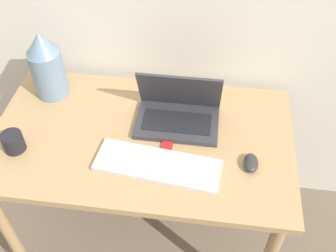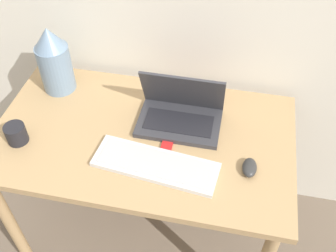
# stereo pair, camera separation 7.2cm
# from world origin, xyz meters

# --- Properties ---
(desk) EXTENTS (1.17, 0.68, 0.73)m
(desk) POSITION_xyz_m (0.00, 0.34, 0.63)
(desk) COLOR tan
(desk) RESTS_ON ground_plane
(laptop) EXTENTS (0.33, 0.22, 0.22)m
(laptop) POSITION_xyz_m (0.13, 0.44, 0.78)
(laptop) COLOR #333338
(laptop) RESTS_ON desk
(keyboard) EXTENTS (0.47, 0.20, 0.02)m
(keyboard) POSITION_xyz_m (0.09, 0.20, 0.74)
(keyboard) COLOR silver
(keyboard) RESTS_ON desk
(mouse) EXTENTS (0.05, 0.09, 0.03)m
(mouse) POSITION_xyz_m (0.42, 0.24, 0.75)
(mouse) COLOR #2D2D2D
(mouse) RESTS_ON desk
(vase) EXTENTS (0.14, 0.14, 0.30)m
(vase) POSITION_xyz_m (-0.42, 0.54, 0.88)
(vase) COLOR slate
(vase) RESTS_ON desk
(mp3_player) EXTENTS (0.04, 0.05, 0.01)m
(mp3_player) POSITION_xyz_m (0.11, 0.29, 0.74)
(mp3_player) COLOR red
(mp3_player) RESTS_ON desk
(mug) EXTENTS (0.08, 0.08, 0.08)m
(mug) POSITION_xyz_m (-0.46, 0.21, 0.77)
(mug) COLOR black
(mug) RESTS_ON desk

